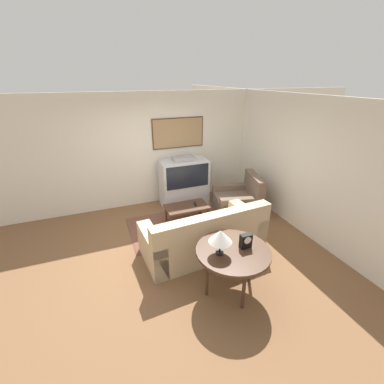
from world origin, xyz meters
TOP-DOWN VIEW (x-y plane):
  - ground_plane at (0.00, 0.00)m, footprint 12.00×12.00m
  - wall_back at (0.01, 2.13)m, footprint 12.00×0.10m
  - wall_right at (2.63, 0.00)m, footprint 0.06×12.00m
  - area_rug at (0.36, 0.71)m, footprint 2.28×1.42m
  - tv at (0.75, 1.71)m, footprint 1.16×0.59m
  - couch at (0.43, -0.30)m, footprint 2.26×1.15m
  - armchair at (1.78, 0.78)m, footprint 1.18×1.15m
  - coffee_table at (0.48, 0.79)m, footprint 0.93×0.52m
  - console_table at (0.41, -1.33)m, footprint 1.06×1.06m
  - table_lamp at (0.19, -1.33)m, footprint 0.32×0.32m
  - mantel_clock at (0.60, -1.34)m, footprint 0.17×0.10m
  - remote at (0.69, 0.81)m, footprint 0.08×0.17m

SIDE VIEW (x-z plane):
  - ground_plane at x=0.00m, z-range 0.00..0.00m
  - area_rug at x=0.36m, z-range 0.00..0.01m
  - armchair at x=1.78m, z-range -0.17..0.76m
  - couch at x=0.43m, z-range -0.15..0.79m
  - coffee_table at x=0.48m, z-range 0.16..0.56m
  - remote at x=0.69m, z-range 0.41..0.43m
  - tv at x=0.75m, z-range -0.03..1.20m
  - console_table at x=0.41m, z-range 0.31..1.06m
  - mantel_clock at x=0.60m, z-range 0.75..0.97m
  - table_lamp at x=0.19m, z-range 0.85..1.22m
  - wall_right at x=2.63m, z-range 0.00..2.70m
  - wall_back at x=0.01m, z-range 0.01..2.71m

